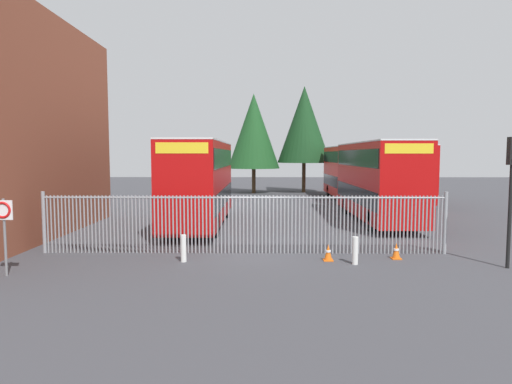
{
  "coord_description": "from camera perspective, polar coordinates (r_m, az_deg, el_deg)",
  "views": [
    {
      "loc": [
        0.23,
        -16.81,
        3.73
      ],
      "look_at": [
        0.0,
        4.0,
        2.0
      ],
      "focal_mm": 31.59,
      "sensor_mm": 36.0,
      "label": 1
    }
  ],
  "objects": [
    {
      "name": "double_decker_bus_behind_fence_left",
      "position": [
        26.05,
        15.03,
        1.71
      ],
      "size": [
        2.54,
        10.81,
        4.42
      ],
      "color": "#B70C0C",
      "rests_on": "ground"
    },
    {
      "name": "tree_short_side",
      "position": [
        43.69,
        -0.29,
        7.71
      ],
      "size": [
        5.01,
        5.01,
        9.57
      ],
      "color": "#4C3823",
      "rests_on": "ground"
    },
    {
      "name": "tree_tall_back",
      "position": [
        44.85,
        6.13,
        8.48
      ],
      "size": [
        5.22,
        5.22,
        10.4
      ],
      "color": "#4C3823",
      "rests_on": "ground"
    },
    {
      "name": "ground_plane",
      "position": [
        25.09,
        0.1,
        -3.8
      ],
      "size": [
        100.0,
        100.0,
        0.0
      ],
      "primitive_type": "plane",
      "color": "#3D3D42"
    },
    {
      "name": "bollard_near_left",
      "position": [
        15.99,
        -9.17,
        -7.06
      ],
      "size": [
        0.2,
        0.2,
        0.95
      ],
      "primitive_type": "cylinder",
      "color": "silver",
      "rests_on": "ground"
    },
    {
      "name": "traffic_light_kerbside",
      "position": [
        16.77,
        29.65,
        1.59
      ],
      "size": [
        0.28,
        0.33,
        4.3
      ],
      "color": "black",
      "rests_on": "ground"
    },
    {
      "name": "palisade_fence",
      "position": [
        17.01,
        -1.59,
        -3.87
      ],
      "size": [
        15.3,
        0.14,
        2.35
      ],
      "color": "gray",
      "rests_on": "ground"
    },
    {
      "name": "speed_limit_sign_post",
      "position": [
        15.73,
        -29.36,
        -2.99
      ],
      "size": [
        0.6,
        0.14,
        2.4
      ],
      "color": "slate",
      "rests_on": "ground"
    },
    {
      "name": "traffic_cone_mid_forecourt",
      "position": [
        17.0,
        17.33,
        -7.14
      ],
      "size": [
        0.34,
        0.34,
        0.59
      ],
      "color": "orange",
      "rests_on": "ground"
    },
    {
      "name": "double_decker_bus_behind_fence_right",
      "position": [
        36.73,
        17.3,
        2.5
      ],
      "size": [
        2.54,
        10.81,
        4.42
      ],
      "color": "#B70C0C",
      "rests_on": "ground"
    },
    {
      "name": "bollard_center_front",
      "position": [
        15.79,
        12.45,
        -7.26
      ],
      "size": [
        0.2,
        0.2,
        0.95
      ],
      "primitive_type": "cylinder",
      "color": "silver",
      "rests_on": "ground"
    },
    {
      "name": "traffic_cone_by_gate",
      "position": [
        16.18,
        9.13,
        -7.58
      ],
      "size": [
        0.34,
        0.34,
        0.59
      ],
      "color": "orange",
      "rests_on": "ground"
    },
    {
      "name": "double_decker_bus_near_gate",
      "position": [
        23.72,
        -7.06,
        1.56
      ],
      "size": [
        2.54,
        10.81,
        4.42
      ],
      "color": "#B70C0C",
      "rests_on": "ground"
    },
    {
      "name": "double_decker_bus_far_back",
      "position": [
        37.74,
        11.59,
        2.67
      ],
      "size": [
        2.54,
        10.81,
        4.42
      ],
      "color": "red",
      "rests_on": "ground"
    }
  ]
}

